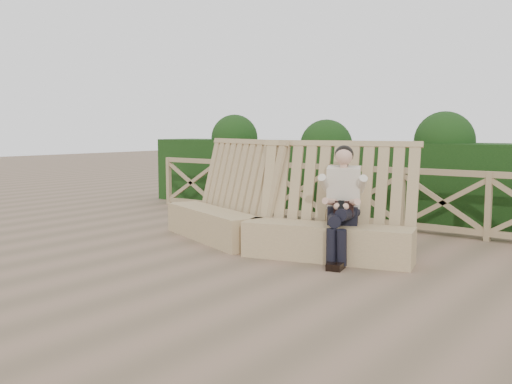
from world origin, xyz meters
The scene contains 5 objects.
ground centered at (0.00, 0.00, 0.00)m, with size 60.00×60.00×0.00m, color brown.
bench centered at (-0.27, 0.95, 0.41)m, with size 4.49×1.53×1.62m.
woman centered at (0.99, 0.89, 0.82)m, with size 0.64×0.99×1.55m.
guardrail centered at (0.00, 3.50, 0.55)m, with size 10.10×0.09×1.10m.
hedge centered at (0.00, 4.70, 0.75)m, with size 12.00×1.20×1.50m, color black.
Camera 1 is at (4.63, -5.75, 1.76)m, focal length 40.00 mm.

